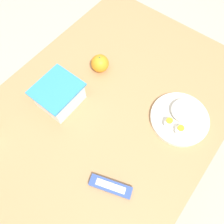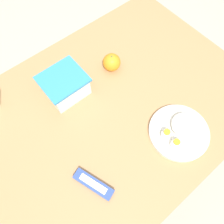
{
  "view_description": "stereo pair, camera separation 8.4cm",
  "coord_description": "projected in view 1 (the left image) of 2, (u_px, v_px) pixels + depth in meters",
  "views": [
    {
      "loc": [
        -0.34,
        -0.27,
        1.57
      ],
      "look_at": [
        -0.04,
        -0.03,
        0.77
      ],
      "focal_mm": 35.0,
      "sensor_mm": 36.0,
      "label": 1
    },
    {
      "loc": [
        -0.28,
        -0.33,
        1.57
      ],
      "look_at": [
        -0.04,
        -0.03,
        0.77
      ],
      "focal_mm": 35.0,
      "sensor_mm": 36.0,
      "label": 2
    }
  ],
  "objects": [
    {
      "name": "ground_plane",
      "position": [
        111.0,
        152.0,
        1.6
      ],
      "size": [
        10.0,
        10.0,
        0.0
      ],
      "primitive_type": "plane",
      "color": "#B2A899"
    },
    {
      "name": "food_container",
      "position": [
        59.0,
        96.0,
        0.9
      ],
      "size": [
        0.18,
        0.16,
        0.1
      ],
      "color": "white",
      "rests_on": "table"
    },
    {
      "name": "orange_fruit",
      "position": [
        100.0,
        63.0,
        0.98
      ],
      "size": [
        0.08,
        0.08,
        0.08
      ],
      "color": "orange",
      "rests_on": "table"
    },
    {
      "name": "candy_bar",
      "position": [
        111.0,
        186.0,
        0.78
      ],
      "size": [
        0.09,
        0.16,
        0.02
      ],
      "color": "#334C9E",
      "rests_on": "table"
    },
    {
      "name": "rice_plate",
      "position": [
        181.0,
        117.0,
        0.89
      ],
      "size": [
        0.24,
        0.24,
        0.05
      ],
      "color": "silver",
      "rests_on": "table"
    },
    {
      "name": "table",
      "position": [
        111.0,
        113.0,
        1.01
      ],
      "size": [
        1.21,
        0.9,
        0.74
      ],
      "color": "#AD7F51",
      "rests_on": "ground_plane"
    }
  ]
}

